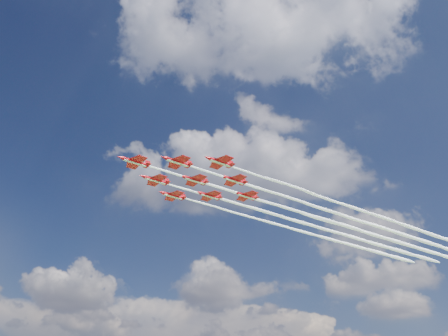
# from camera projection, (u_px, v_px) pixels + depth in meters

# --- Properties ---
(jet_lead) EXTENTS (101.76, 105.28, 2.43)m
(jet_lead) POSITION_uv_depth(u_px,v_px,m) (313.00, 216.00, 156.45)
(jet_lead) COLOR red
(jet_row2_port) EXTENTS (101.76, 105.28, 2.43)m
(jet_row2_port) POSITION_uv_depth(u_px,v_px,m) (346.00, 216.00, 156.48)
(jet_row2_port) COLOR red
(jet_row2_starb) EXTENTS (101.76, 105.28, 2.43)m
(jet_row2_starb) POSITION_uv_depth(u_px,v_px,m) (319.00, 227.00, 166.19)
(jet_row2_starb) COLOR red
(jet_row3_port) EXTENTS (101.76, 105.28, 2.43)m
(jet_row3_port) POSITION_uv_depth(u_px,v_px,m) (379.00, 216.00, 156.51)
(jet_row3_port) COLOR red
(jet_row3_centre) EXTENTS (101.76, 105.28, 2.43)m
(jet_row3_centre) POSITION_uv_depth(u_px,v_px,m) (350.00, 227.00, 166.21)
(jet_row3_centre) COLOR red
(jet_row3_starb) EXTENTS (101.76, 105.28, 2.43)m
(jet_row3_starb) POSITION_uv_depth(u_px,v_px,m) (324.00, 237.00, 175.92)
(jet_row3_starb) COLOR red
(jet_row4_port) EXTENTS (101.76, 105.28, 2.43)m
(jet_row4_port) POSITION_uv_depth(u_px,v_px,m) (381.00, 228.00, 166.24)
(jet_row4_port) COLOR red
(jet_row4_starb) EXTENTS (101.76, 105.28, 2.43)m
(jet_row4_starb) POSITION_uv_depth(u_px,v_px,m) (354.00, 237.00, 175.95)
(jet_row4_starb) COLOR red
(jet_tail) EXTENTS (101.76, 105.28, 2.43)m
(jet_tail) POSITION_uv_depth(u_px,v_px,m) (383.00, 237.00, 175.98)
(jet_tail) COLOR red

